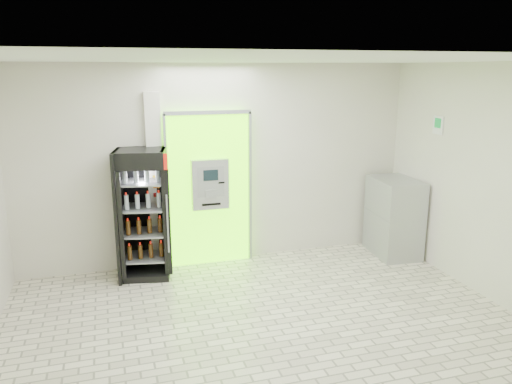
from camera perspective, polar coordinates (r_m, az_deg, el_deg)
name	(u,v)px	position (r m, az deg, el deg)	size (l,w,h in m)	color
ground	(272,337)	(5.81, 1.89, -16.20)	(6.00, 6.00, 0.00)	beige
room_shell	(274,176)	(5.14, 2.05, 1.87)	(6.00, 6.00, 6.00)	silver
atm_assembly	(209,188)	(7.51, -5.40, 0.45)	(1.30, 0.24, 2.33)	#63FF02
pillar	(156,183)	(7.41, -11.40, 1.07)	(0.22, 0.11, 2.60)	silver
beverage_cooler	(143,216)	(7.25, -12.77, -2.71)	(0.80, 0.75, 1.84)	black
steel_cabinet	(394,217)	(8.25, 15.48, -2.76)	(0.69, 0.97, 1.23)	#A0A2A7
exit_sign	(438,125)	(7.73, 20.11, 7.21)	(0.02, 0.22, 0.26)	white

